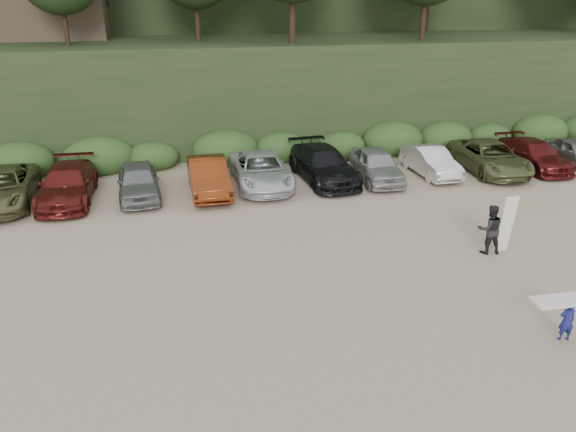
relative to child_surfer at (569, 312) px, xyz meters
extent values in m
plane|color=tan|center=(-4.76, 4.23, -0.87)|extent=(120.00, 120.00, 0.00)
cube|color=black|center=(-4.76, 26.23, 2.13)|extent=(80.00, 14.00, 6.00)
cube|color=#2B491E|center=(-5.31, 18.73, -0.27)|extent=(46.20, 2.00, 1.20)
cube|color=brown|center=(-16.76, 28.23, 7.13)|extent=(8.00, 6.00, 4.00)
imported|color=brown|center=(-17.08, 14.49, -0.09)|extent=(2.80, 5.75, 1.58)
imported|color=#591714|center=(-14.34, 14.35, -0.09)|extent=(2.34, 5.45, 1.56)
imported|color=slate|center=(-11.28, 14.14, -0.11)|extent=(2.04, 4.59, 1.53)
imported|color=maroon|center=(-8.14, 14.04, -0.07)|extent=(1.72, 4.86, 1.60)
imported|color=silver|center=(-5.59, 14.52, -0.10)|extent=(2.61, 5.56, 1.54)
imported|color=black|center=(-2.45, 14.61, -0.06)|extent=(2.70, 5.78, 1.63)
imported|color=#9B9BA0|center=(0.11, 14.06, -0.09)|extent=(2.14, 4.73, 1.57)
imported|color=silver|center=(3.11, 14.26, -0.16)|extent=(1.62, 4.35, 1.42)
imported|color=#586037|center=(6.33, 14.11, -0.10)|extent=(2.88, 5.71, 1.55)
imported|color=#531313|center=(8.94, 14.12, -0.15)|extent=(2.08, 5.02, 1.45)
imported|color=slate|center=(11.59, 14.28, -0.19)|extent=(1.77, 4.08, 1.37)
imported|color=navy|center=(0.00, 0.00, -0.29)|extent=(0.47, 0.35, 1.17)
cube|color=silver|center=(0.00, 0.00, 0.37)|extent=(2.16, 0.67, 0.09)
imported|color=black|center=(0.95, 5.35, 0.04)|extent=(0.98, 0.82, 1.82)
cube|color=silver|center=(1.51, 5.26, 0.20)|extent=(0.65, 0.42, 2.14)
camera|label=1|loc=(-10.11, -10.79, 7.87)|focal=35.00mm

